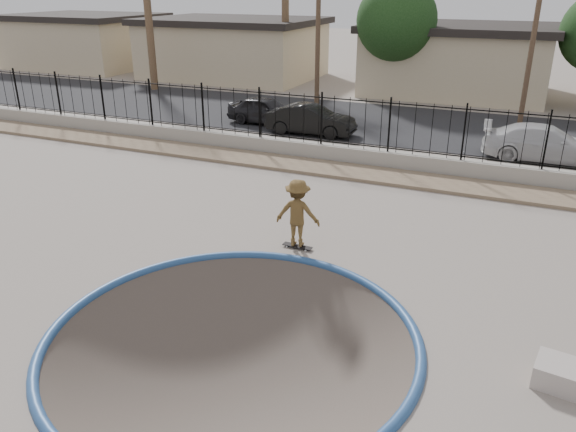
# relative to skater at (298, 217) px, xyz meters

# --- Properties ---
(ground) EXTENTS (120.00, 120.00, 2.20)m
(ground) POSITION_rel_skater_xyz_m (0.37, 9.00, -1.94)
(ground) COLOR slate
(ground) RESTS_ON ground
(bowl_pit) EXTENTS (6.84, 6.84, 1.80)m
(bowl_pit) POSITION_rel_skater_xyz_m (0.37, -4.00, -0.84)
(bowl_pit) COLOR #493F38
(bowl_pit) RESTS_ON ground
(coping_ring) EXTENTS (7.04, 7.04, 0.20)m
(coping_ring) POSITION_rel_skater_xyz_m (0.37, -4.00, -0.84)
(coping_ring) COLOR #274C81
(coping_ring) RESTS_ON ground
(rock_strip) EXTENTS (42.00, 1.60, 0.11)m
(rock_strip) POSITION_rel_skater_xyz_m (0.37, 6.20, -0.79)
(rock_strip) COLOR #856F57
(rock_strip) RESTS_ON ground
(retaining_wall) EXTENTS (42.00, 0.45, 0.60)m
(retaining_wall) POSITION_rel_skater_xyz_m (0.37, 7.30, -0.54)
(retaining_wall) COLOR #9D978A
(retaining_wall) RESTS_ON ground
(fence) EXTENTS (40.00, 0.04, 1.80)m
(fence) POSITION_rel_skater_xyz_m (0.37, 7.30, 0.66)
(fence) COLOR black
(fence) RESTS_ON retaining_wall
(street) EXTENTS (90.00, 8.00, 0.04)m
(street) POSITION_rel_skater_xyz_m (0.37, 14.00, -0.82)
(street) COLOR black
(street) RESTS_ON ground
(house_west_far) EXTENTS (10.60, 8.60, 3.90)m
(house_west_far) POSITION_rel_skater_xyz_m (-27.63, 23.50, 1.13)
(house_west_far) COLOR #C3B18B
(house_west_far) RESTS_ON ground
(house_west) EXTENTS (11.60, 8.60, 3.90)m
(house_west) POSITION_rel_skater_xyz_m (-14.63, 23.50, 1.13)
(house_west) COLOR #C3B18B
(house_west) RESTS_ON ground
(house_center) EXTENTS (10.60, 8.60, 3.90)m
(house_center) POSITION_rel_skater_xyz_m (0.37, 23.50, 1.13)
(house_center) COLOR #C3B18B
(house_center) RESTS_ON ground
(utility_pole_left) EXTENTS (1.70, 0.24, 9.00)m
(utility_pole_left) POSITION_rel_skater_xyz_m (-5.63, 16.00, 3.86)
(utility_pole_left) COLOR #473323
(utility_pole_left) RESTS_ON ground
(utility_pole_mid) EXTENTS (1.70, 0.24, 9.50)m
(utility_pole_mid) POSITION_rel_skater_xyz_m (4.37, 16.00, 4.11)
(utility_pole_mid) COLOR #473323
(utility_pole_mid) RESTS_ON ground
(street_tree_left) EXTENTS (4.32, 4.32, 6.36)m
(street_tree_left) POSITION_rel_skater_xyz_m (-2.63, 20.00, 3.35)
(street_tree_left) COLOR #473323
(street_tree_left) RESTS_ON ground
(skater) EXTENTS (1.16, 0.77, 1.68)m
(skater) POSITION_rel_skater_xyz_m (0.00, 0.00, 0.00)
(skater) COLOR olive
(skater) RESTS_ON ground
(skateboard) EXTENTS (0.77, 0.22, 0.07)m
(skateboard) POSITION_rel_skater_xyz_m (-0.00, 0.00, -0.79)
(skateboard) COLOR black
(skateboard) RESTS_ON ground
(car_a) EXTENTS (3.69, 1.63, 1.24)m
(car_a) POSITION_rel_skater_xyz_m (-6.40, 11.54, -0.19)
(car_a) COLOR black
(car_a) RESTS_ON street
(car_b) EXTENTS (3.84, 1.43, 1.25)m
(car_b) POSITION_rel_skater_xyz_m (-3.81, 10.55, -0.18)
(car_b) COLOR black
(car_b) RESTS_ON street
(car_c) EXTENTS (4.52, 2.12, 1.28)m
(car_c) POSITION_rel_skater_xyz_m (5.44, 10.40, -0.17)
(car_c) COLOR silver
(car_c) RESTS_ON street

